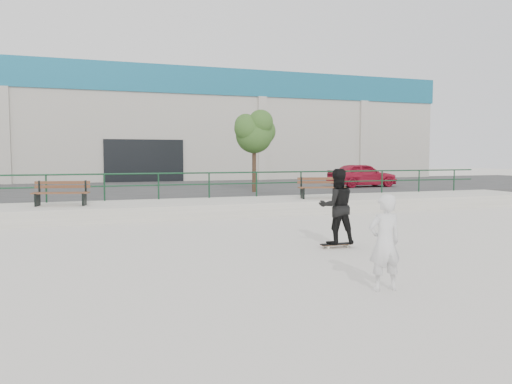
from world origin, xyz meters
name	(u,v)px	position (x,y,z in m)	size (l,w,h in m)	color
ground	(295,272)	(0.00, 0.00, 0.00)	(120.00, 120.00, 0.00)	silver
ledge	(191,208)	(0.00, 9.50, 0.25)	(30.00, 3.00, 0.50)	#B5B3A5
parking_strip	(158,192)	(0.00, 18.00, 0.25)	(60.00, 14.00, 0.50)	#323232
railing	(184,180)	(0.00, 10.80, 1.24)	(28.00, 0.06, 1.03)	#163E25
commercial_building	(132,125)	(0.00, 31.99, 4.58)	(44.20, 16.33, 8.00)	#B3ADA0
bench_left	(61,193)	(-4.45, 9.49, 0.92)	(1.89, 0.89, 0.84)	brown
bench_right	(321,188)	(5.12, 9.14, 0.92)	(1.90, 0.90, 0.84)	brown
tree	(255,131)	(3.76, 13.23, 3.31)	(2.11, 1.88, 3.75)	#503728
red_car	(362,175)	(10.45, 14.89, 1.14)	(1.51, 3.76, 1.28)	#A8142D
skateboard	(336,244)	(1.94, 1.98, 0.07)	(0.78, 0.22, 0.09)	black
standing_skater	(337,206)	(1.94, 1.98, 0.99)	(0.87, 0.68, 1.79)	black
seated_skater	(385,243)	(0.85, -1.65, 0.79)	(0.58, 0.38, 1.58)	silver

